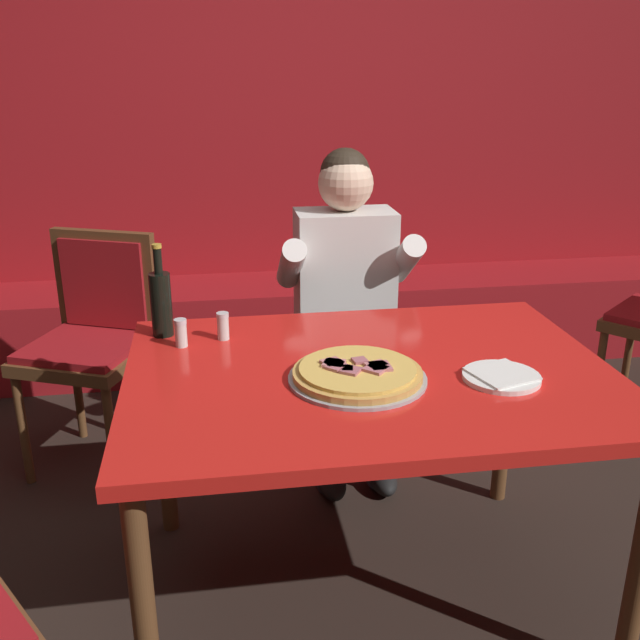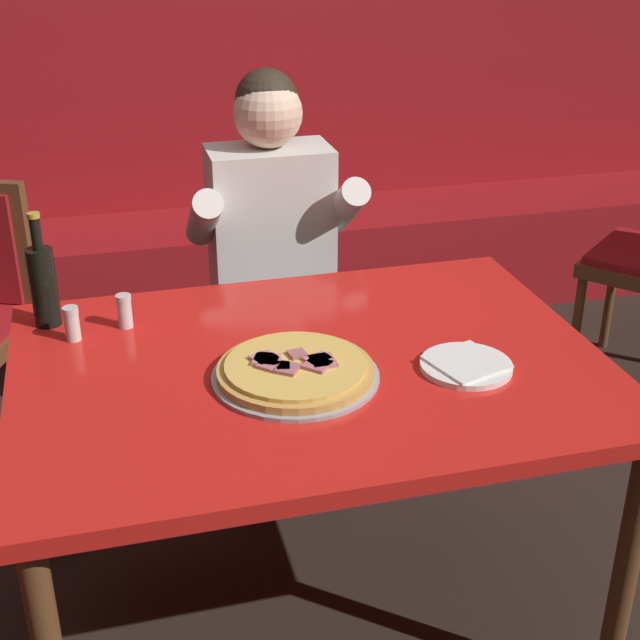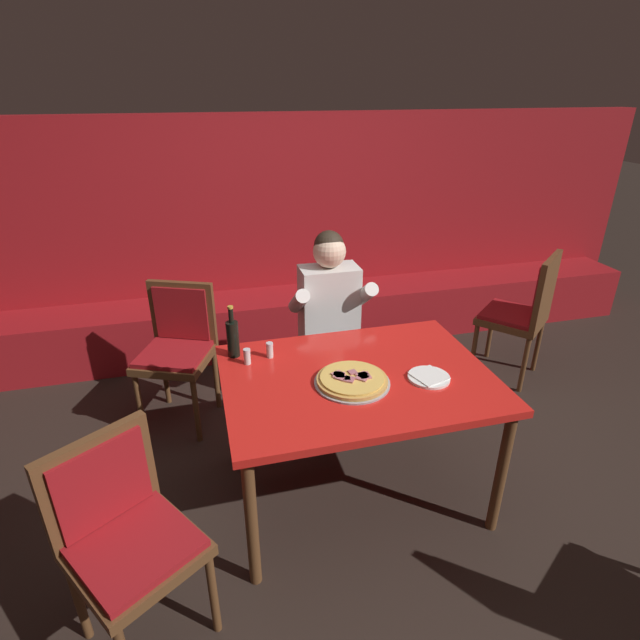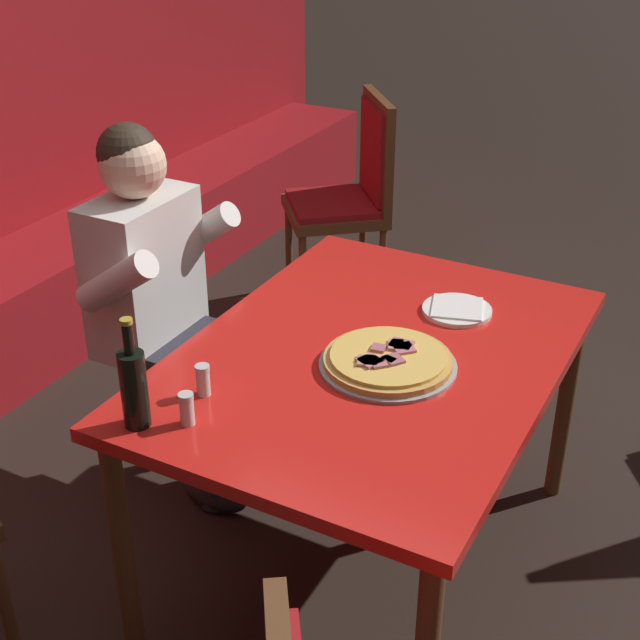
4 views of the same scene
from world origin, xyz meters
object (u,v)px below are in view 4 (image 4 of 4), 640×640
object	(u,v)px
shaker_black_pepper	(203,382)
diner_seated_blue_shirt	(167,298)
main_dining_table	(372,375)
pizza	(388,361)
beer_bottle	(134,386)
dining_chair_far_left	(352,189)
plate_white_paper	(457,310)
shaker_oregano	(187,410)

from	to	relation	value
shaker_black_pepper	diner_seated_blue_shirt	world-z (taller)	diner_seated_blue_shirt
main_dining_table	shaker_black_pepper	distance (m)	0.51
pizza	beer_bottle	bearing A→B (deg)	141.35
dining_chair_far_left	plate_white_paper	bearing A→B (deg)	-142.41
shaker_oregano	dining_chair_far_left	world-z (taller)	dining_chair_far_left
pizza	shaker_oregano	bearing A→B (deg)	145.93
plate_white_paper	dining_chair_far_left	xyz separation A→B (m)	(1.27, 0.98, -0.19)
beer_bottle	main_dining_table	bearing A→B (deg)	-31.45
plate_white_paper	beer_bottle	distance (m)	1.04
beer_bottle	diner_seated_blue_shirt	distance (m)	0.82
plate_white_paper	dining_chair_far_left	distance (m)	1.62
beer_bottle	shaker_black_pepper	size ratio (longest dim) A/B	3.40
main_dining_table	beer_bottle	distance (m)	0.71
shaker_oregano	shaker_black_pepper	size ratio (longest dim) A/B	1.00
beer_bottle	diner_seated_blue_shirt	bearing A→B (deg)	32.21
pizza	diner_seated_blue_shirt	world-z (taller)	diner_seated_blue_shirt
pizza	plate_white_paper	bearing A→B (deg)	-8.05
pizza	beer_bottle	world-z (taller)	beer_bottle
shaker_black_pepper	dining_chair_far_left	xyz separation A→B (m)	(2.00, 0.56, -0.22)
dining_chair_far_left	beer_bottle	bearing A→B (deg)	-167.18
shaker_oregano	beer_bottle	bearing A→B (deg)	119.22
pizza	plate_white_paper	xyz separation A→B (m)	(0.39, -0.05, -0.01)
diner_seated_blue_shirt	dining_chair_far_left	world-z (taller)	diner_seated_blue_shirt
beer_bottle	dining_chair_far_left	world-z (taller)	beer_bottle
shaker_black_pepper	diner_seated_blue_shirt	bearing A→B (deg)	45.10
pizza	diner_seated_blue_shirt	distance (m)	0.87
beer_bottle	shaker_black_pepper	world-z (taller)	beer_bottle
main_dining_table	diner_seated_blue_shirt	bearing A→B (deg)	83.37
main_dining_table	shaker_black_pepper	size ratio (longest dim) A/B	15.74
pizza	dining_chair_far_left	xyz separation A→B (m)	(1.66, 0.92, -0.20)
shaker_black_pepper	dining_chair_far_left	size ratio (longest dim) A/B	0.09
diner_seated_blue_shirt	shaker_oregano	bearing A→B (deg)	-139.22
pizza	plate_white_paper	distance (m)	0.39
plate_white_paper	dining_chair_far_left	size ratio (longest dim) A/B	0.21
shaker_oregano	shaker_black_pepper	world-z (taller)	same
plate_white_paper	shaker_black_pepper	bearing A→B (deg)	150.48
plate_white_paper	diner_seated_blue_shirt	distance (m)	0.94
shaker_black_pepper	beer_bottle	bearing A→B (deg)	160.45
beer_bottle	dining_chair_far_left	distance (m)	2.27
pizza	shaker_oregano	size ratio (longest dim) A/B	4.36
beer_bottle	shaker_black_pepper	bearing A→B (deg)	-19.55
shaker_black_pepper	diner_seated_blue_shirt	distance (m)	0.70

